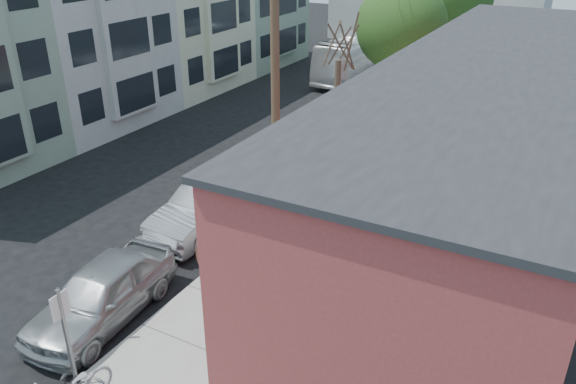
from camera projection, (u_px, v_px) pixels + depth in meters
The scene contains 20 objects.
ground at pixel (137, 272), 17.35m from camera, with size 120.00×120.00×0.00m, color black.
sidewalk at pixel (387, 170), 24.22m from camera, with size 4.50×58.00×0.15m, color #A29F96.
cafe_building at pixel (484, 172), 16.03m from camera, with size 6.60×20.20×6.61m.
apartment_row at pixel (138, 25), 31.55m from camera, with size 6.30×32.00×9.00m.
sign_post at pixel (66, 333), 11.98m from camera, with size 0.07×0.45×2.80m.
parking_meter_near at pixel (212, 249), 16.67m from camera, with size 0.14×0.14×1.24m.
parking_meter_far at pixel (337, 150), 23.94m from camera, with size 0.14×0.14×1.24m.
utility_pole_near at pixel (274, 76), 17.52m from camera, with size 3.57×0.28×10.00m.
utility_pole_far at pixel (425, 11), 30.68m from camera, with size 1.80×0.28×10.00m.
tree_bare at pixel (336, 124), 21.81m from camera, with size 0.24×0.24×5.00m.
tree_leafy_mid at pixel (401, 26), 26.46m from camera, with size 4.28×4.28×7.31m.
patio_chair_a at pixel (291, 344), 13.49m from camera, with size 0.50×0.50×0.88m, color #123D11, non-canonical shape.
patron_grey at pixel (257, 363), 12.31m from camera, with size 0.64×0.42×1.74m, color gray.
cyclist at pixel (275, 256), 16.31m from camera, with size 1.09×0.62×1.68m, color maroon.
cyclist_bike at pixel (275, 266), 16.47m from camera, with size 0.64×1.83×0.96m, color black.
car_0 at pixel (102, 293), 14.98m from camera, with size 1.93×4.80×1.64m, color #999DA0.
car_1 at pixel (210, 205), 19.50m from camera, with size 1.82×5.23×1.72m, color #9B9DA2.
car_2 at pixel (293, 160), 23.73m from camera, with size 1.90×4.67×1.35m, color black.
car_3 at pixel (344, 123), 27.98m from camera, with size 2.35×5.10×1.42m, color #9898A0.
bus at pixel (367, 54), 38.62m from camera, with size 2.61×11.17×3.11m, color white.
Camera 1 is at (11.03, -10.58, 9.76)m, focal length 35.00 mm.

